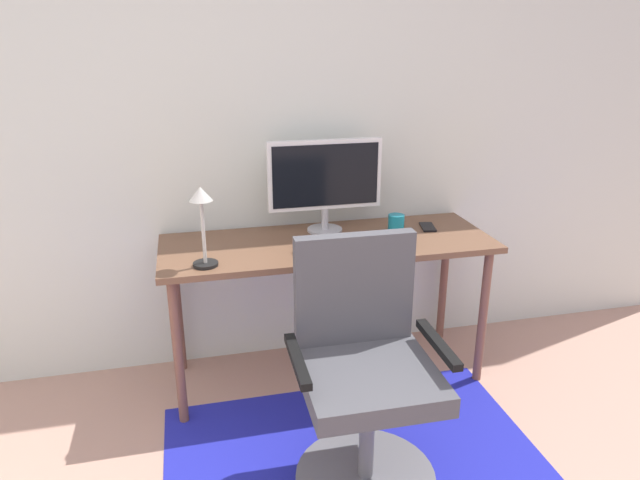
% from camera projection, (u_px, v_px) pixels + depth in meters
% --- Properties ---
extents(wall_back, '(6.00, 0.10, 2.60)m').
position_uv_depth(wall_back, '(203.00, 122.00, 2.85)').
color(wall_back, silver).
rests_on(wall_back, ground).
extents(area_rug, '(1.59, 1.17, 0.01)m').
position_uv_depth(area_rug, '(358.00, 466.00, 2.41)').
color(area_rug, '#2024A7').
rests_on(area_rug, ground).
extents(desk, '(1.62, 0.58, 0.76)m').
position_uv_depth(desk, '(328.00, 255.00, 2.85)').
color(desk, brown).
rests_on(desk, ground).
extents(monitor, '(0.58, 0.18, 0.47)m').
position_uv_depth(monitor, '(325.00, 178.00, 2.87)').
color(monitor, '#B2B2B7').
rests_on(monitor, desk).
extents(keyboard, '(0.43, 0.13, 0.02)m').
position_uv_depth(keyboard, '(341.00, 251.00, 2.66)').
color(keyboard, black).
rests_on(keyboard, desk).
extents(computer_mouse, '(0.06, 0.10, 0.03)m').
position_uv_depth(computer_mouse, '(408.00, 242.00, 2.75)').
color(computer_mouse, black).
rests_on(computer_mouse, desk).
extents(coffee_cup, '(0.08, 0.08, 0.10)m').
position_uv_depth(coffee_cup, '(396.00, 224.00, 2.91)').
color(coffee_cup, teal).
rests_on(coffee_cup, desk).
extents(cell_phone, '(0.10, 0.15, 0.01)m').
position_uv_depth(cell_phone, '(428.00, 227.00, 3.01)').
color(cell_phone, black).
rests_on(cell_phone, desk).
extents(desk_lamp, '(0.11, 0.11, 0.36)m').
position_uv_depth(desk_lamp, '(202.00, 212.00, 2.44)').
color(desk_lamp, black).
rests_on(desk_lamp, desk).
extents(office_chair, '(0.59, 0.56, 0.99)m').
position_uv_depth(office_chair, '(364.00, 388.00, 2.23)').
color(office_chair, slate).
rests_on(office_chair, ground).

